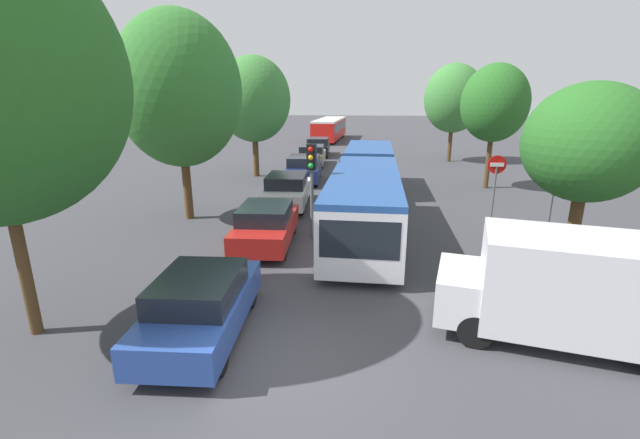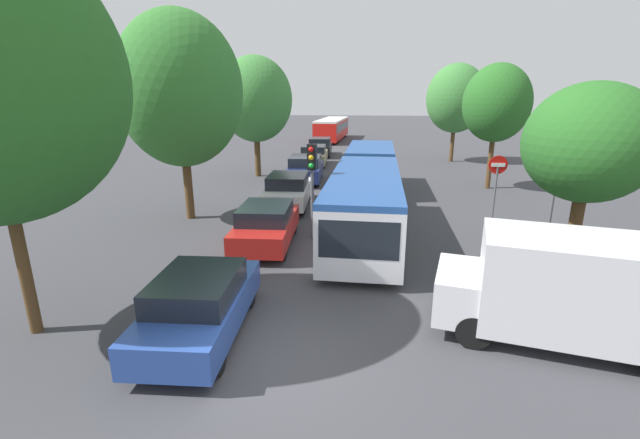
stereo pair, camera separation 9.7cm
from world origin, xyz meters
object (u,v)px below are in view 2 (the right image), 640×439
queued_car_red (266,225)px  tree_left_mid (180,90)px  tree_left_far (255,99)px  queued_car_tan (314,155)px  direction_sign_post (557,171)px  queued_car_white (288,190)px  tree_right_far (456,98)px  city_bus_rear (332,128)px  articulated_bus (368,183)px  tree_right_near (591,147)px  queued_car_navy (305,169)px  traffic_light (312,170)px  queued_car_blue (200,304)px  no_entry_sign (496,180)px  queued_car_black (320,147)px  tree_right_mid (497,105)px  white_van (574,288)px

queued_car_red → tree_left_mid: 6.68m
tree_left_far → queued_car_tan: bearing=55.0°
direction_sign_post → queued_car_white: bearing=-19.0°
tree_right_far → city_bus_rear: bearing=124.4°
articulated_bus → tree_left_mid: bearing=-76.6°
city_bus_rear → tree_right_near: (9.69, -36.40, 2.28)m
queued_car_navy → city_bus_rear: bearing=-1.4°
traffic_light → queued_car_navy: bearing=-165.2°
queued_car_blue → tree_right_far: bearing=-23.2°
city_bus_rear → traffic_light: (1.65, -34.31, 1.13)m
no_entry_sign → tree_right_far: size_ratio=0.39×
queued_car_black → tree_left_far: (-3.05, -9.61, 3.96)m
queued_car_navy → tree_right_mid: bearing=-95.8°
queued_car_white → no_entry_sign: bearing=-107.5°
queued_car_navy → queued_car_blue: bearing=178.1°
articulated_bus → queued_car_red: size_ratio=3.78×
city_bus_rear → tree_right_mid: tree_right_mid is taller
no_entry_sign → tree_right_near: tree_right_near is taller
city_bus_rear → queued_car_blue: 41.03m
queued_car_white → tree_left_mid: size_ratio=0.54×
queued_car_black → tree_left_far: 10.83m
queued_car_tan → tree_right_far: tree_right_far is taller
tree_right_near → tree_right_far: bearing=88.4°
white_van → tree_left_far: (-10.93, 18.12, 3.48)m
traffic_light → no_entry_sign: size_ratio=1.21×
articulated_bus → tree_right_far: bearing=159.4°
direction_sign_post → tree_right_near: (-0.24, -2.32, 1.09)m
city_bus_rear → queued_car_white: bearing=-175.6°
white_van → tree_left_far: bearing=-45.2°
queued_car_navy → tree_left_mid: tree_left_mid is taller
direction_sign_post → queued_car_navy: bearing=-41.6°
queued_car_white → no_entry_sign: 8.90m
queued_car_black → white_van: white_van is taller
tree_left_far → queued_car_blue: bearing=-80.3°
queued_car_red → tree_left_far: bearing=13.1°
queued_car_blue → tree_left_mid: tree_left_mid is taller
white_van → queued_car_black: bearing=-60.4°
queued_car_red → tree_right_mid: size_ratio=0.64×
queued_car_black → tree_right_mid: bearing=-140.1°
articulated_bus → queued_car_navy: articulated_bus is taller
city_bus_rear → tree_right_near: bearing=-160.8°
tree_left_far → queued_car_black: bearing=72.4°
queued_car_navy → no_entry_sign: (8.46, -8.26, 1.09)m
queued_car_white → direction_sign_post: 10.89m
direction_sign_post → traffic_light: bearing=5.5°
queued_car_tan → city_bus_rear: bearing=-1.9°
queued_car_tan → tree_left_mid: size_ratio=0.53×
queued_car_blue → white_van: size_ratio=0.78×
tree_left_mid → tree_right_near: size_ratio=1.51×
articulated_bus → queued_car_tan: articulated_bus is taller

